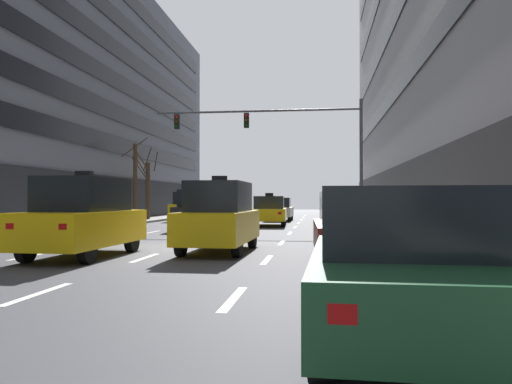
{
  "coord_description": "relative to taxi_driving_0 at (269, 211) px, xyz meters",
  "views": [
    {
      "loc": [
        4.58,
        -15.62,
        1.55
      ],
      "look_at": [
        0.13,
        19.27,
        2.08
      ],
      "focal_mm": 34.67,
      "sensor_mm": 36.0,
      "label": 1
    }
  ],
  "objects": [
    {
      "name": "lane_stripe_l1_s6",
      "position": [
        -4.95,
        -1.2,
        -0.85
      ],
      "size": [
        0.16,
        2.0,
        0.01
      ],
      "primitive_type": "cube",
      "color": "silver",
      "rests_on": "ground"
    },
    {
      "name": "pedestrian_0",
      "position": [
        6.29,
        -13.73,
        0.23
      ],
      "size": [
        0.34,
        0.47,
        1.63
      ],
      "color": "brown",
      "rests_on": "sidewalk_right"
    },
    {
      "name": "lane_stripe_l2_s10",
      "position": [
        -1.7,
        18.8,
        -0.85
      ],
      "size": [
        0.16,
        2.0,
        0.01
      ],
      "primitive_type": "cube",
      "color": "silver",
      "rests_on": "ground"
    },
    {
      "name": "lane_stripe_l2_s7",
      "position": [
        -1.7,
        3.8,
        -0.85
      ],
      "size": [
        0.16,
        2.0,
        0.01
      ],
      "primitive_type": "cube",
      "color": "silver",
      "rests_on": "ground"
    },
    {
      "name": "car_driving_3",
      "position": [
        0.02,
        6.91,
        -0.03
      ],
      "size": [
        1.87,
        4.46,
        1.67
      ],
      "color": "black",
      "rests_on": "ground"
    },
    {
      "name": "lane_stripe_l2_s6",
      "position": [
        -1.7,
        -1.2,
        -0.85
      ],
      "size": [
        0.16,
        2.0,
        0.01
      ],
      "primitive_type": "cube",
      "color": "silver",
      "rests_on": "ground"
    },
    {
      "name": "lane_stripe_l1_s3",
      "position": [
        -4.95,
        -16.2,
        -0.85
      ],
      "size": [
        0.16,
        2.0,
        0.01
      ],
      "primitive_type": "cube",
      "color": "silver",
      "rests_on": "ground"
    },
    {
      "name": "lane_stripe_l3_s8",
      "position": [
        1.56,
        8.8,
        -0.85
      ],
      "size": [
        0.16,
        2.0,
        0.01
      ],
      "primitive_type": "cube",
      "color": "silver",
      "rests_on": "ground"
    },
    {
      "name": "lane_stripe_l2_s5",
      "position": [
        -1.7,
        -6.2,
        -0.85
      ],
      "size": [
        0.16,
        2.0,
        0.01
      ],
      "primitive_type": "cube",
      "color": "silver",
      "rests_on": "ground"
    },
    {
      "name": "lane_stripe_l2_s9",
      "position": [
        -1.7,
        13.8,
        -0.85
      ],
      "size": [
        0.16,
        2.0,
        0.01
      ],
      "primitive_type": "cube",
      "color": "silver",
      "rests_on": "ground"
    },
    {
      "name": "taxi_driving_0",
      "position": [
        0.0,
        0.0,
        0.0
      ],
      "size": [
        2.15,
        4.72,
        1.93
      ],
      "color": "black",
      "rests_on": "ground"
    },
    {
      "name": "lane_stripe_l2_s8",
      "position": [
        -1.7,
        8.8,
        -0.85
      ],
      "size": [
        0.16,
        2.0,
        0.01
      ],
      "primitive_type": "cube",
      "color": "silver",
      "rests_on": "ground"
    },
    {
      "name": "traffic_signal_0",
      "position": [
        1.14,
        -1.03,
        4.34
      ],
      "size": [
        11.76,
        0.35,
        6.98
      ],
      "color": "#4C4C51",
      "rests_on": "sidewalk_right"
    },
    {
      "name": "lane_stripe_l1_s7",
      "position": [
        -4.95,
        3.8,
        -0.85
      ],
      "size": [
        0.16,
        2.0,
        0.01
      ],
      "primitive_type": "cube",
      "color": "silver",
      "rests_on": "ground"
    },
    {
      "name": "lane_stripe_l3_s3",
      "position": [
        1.56,
        -16.2,
        -0.85
      ],
      "size": [
        0.16,
        2.0,
        0.01
      ],
      "primitive_type": "cube",
      "color": "silver",
      "rests_on": "ground"
    },
    {
      "name": "lane_stripe_l1_s9",
      "position": [
        -4.95,
        13.8,
        -0.85
      ],
      "size": [
        0.16,
        2.0,
        0.01
      ],
      "primitive_type": "cube",
      "color": "silver",
      "rests_on": "ground"
    },
    {
      "name": "ground_plane",
      "position": [
        -1.7,
        -13.2,
        -0.86
      ],
      "size": [
        120.0,
        120.0,
        0.0
      ],
      "primitive_type": "plane",
      "color": "#424247"
    },
    {
      "name": "lane_stripe_l2_s3",
      "position": [
        -1.7,
        -16.2,
        -0.85
      ],
      "size": [
        0.16,
        2.0,
        0.01
      ],
      "primitive_type": "cube",
      "color": "silver",
      "rests_on": "ground"
    },
    {
      "name": "sidewalk_right",
      "position": [
        6.1,
        -13.2,
        -0.79
      ],
      "size": [
        2.59,
        80.0,
        0.14
      ],
      "primitive_type": "cube",
      "color": "gray",
      "rests_on": "ground"
    },
    {
      "name": "lane_stripe_l1_s10",
      "position": [
        -4.95,
        18.8,
        -0.85
      ],
      "size": [
        0.16,
        2.0,
        0.01
      ],
      "primitive_type": "cube",
      "color": "silver",
      "rests_on": "ground"
    },
    {
      "name": "lane_stripe_l2_s2",
      "position": [
        -1.7,
        -21.2,
        -0.85
      ],
      "size": [
        0.16,
        2.0,
        0.01
      ],
      "primitive_type": "cube",
      "color": "silver",
      "rests_on": "ground"
    },
    {
      "name": "lane_stripe_l1_s8",
      "position": [
        -4.95,
        8.8,
        -0.85
      ],
      "size": [
        0.16,
        2.0,
        0.01
      ],
      "primitive_type": "cube",
      "color": "silver",
      "rests_on": "ground"
    },
    {
      "name": "lane_stripe_l2_s4",
      "position": [
        -1.7,
        -11.2,
        -0.85
      ],
      "size": [
        0.16,
        2.0,
        0.01
      ],
      "primitive_type": "cube",
      "color": "silver",
      "rests_on": "ground"
    },
    {
      "name": "lane_stripe_l3_s9",
      "position": [
        1.56,
        13.8,
        -0.85
      ],
      "size": [
        0.16,
        2.0,
        0.01
      ],
      "primitive_type": "cube",
      "color": "silver",
      "rests_on": "ground"
    },
    {
      "name": "taxi_driving_5",
      "position": [
        -6.66,
        6.38,
        0.18
      ],
      "size": [
        1.94,
        4.36,
        2.26
      ],
      "color": "black",
      "rests_on": "ground"
    },
    {
      "name": "taxi_driving_2",
      "position": [
        -0.04,
        -14.48,
        0.18
      ],
      "size": [
        1.87,
        4.31,
        2.25
      ],
      "color": "black",
      "rests_on": "ground"
    },
    {
      "name": "taxi_driving_1",
      "position": [
        -3.41,
        -16.2,
        0.21
      ],
      "size": [
        1.93,
        4.45,
        2.32
      ],
      "color": "black",
      "rests_on": "ground"
    },
    {
      "name": "pedestrian_1",
      "position": [
        6.71,
        4.19,
        0.17
      ],
      "size": [
        0.34,
        0.48,
        1.55
      ],
      "color": "black",
      "rests_on": "sidewalk_right"
    },
    {
      "name": "lane_stripe_l3_s5",
      "position": [
        1.56,
        -6.2,
        -0.85
      ],
      "size": [
        0.16,
        2.0,
        0.01
      ],
      "primitive_type": "cube",
      "color": "silver",
      "rests_on": "ground"
    },
    {
      "name": "lane_stripe_l1_s5",
      "position": [
        -4.95,
        -6.2,
        -0.85
      ],
      "size": [
        0.16,
        2.0,
        0.01
      ],
      "primitive_type": "cube",
      "color": "silver",
      "rests_on": "ground"
    },
    {
      "name": "car_driving_4",
      "position": [
        -3.4,
        -3.77,
        0.16
      ],
      "size": [
        1.94,
        4.3,
        2.05
      ],
      "color": "black",
      "rests_on": "ground"
    },
    {
      "name": "street_tree_1",
      "position": [
        -9.22,
        2.72,
        1.97
      ],
      "size": [
        2.37,
        1.8,
        5.67
      ],
      "color": "#4C3823",
      "rests_on": "sidewalk_left"
    },
    {
      "name": "lane_stripe_l3_s10",
      "position": [
        1.56,
        18.8,
        -0.85
      ],
      "size": [
        0.16,
        2.0,
        0.01
      ],
      "primitive_type": "cube",
      "color": "silver",
      "rests_on": "ground"
    },
    {
      "name": "car_parked_1",
      "position": [
        3.76,
        -17.34,
        -0.01
      ],
      "size": [
        2.06,
        4.66,
        1.73
      ],
      "color": "black",
      "rests_on": "ground"
    },
    {
      "name": "lane_stripe_l3_s6",
      "position": [
        1.56,
        -1.2,
        -0.85
      ],
      "size": [
        0.16,
        2.0,
        0.01
      ],
      "primitive_type": "cube",
      "color": "silver",
      "rests_on": "ground"
    },
    {
      "name": "lane_stripe_l3_s2",
      "position": [
        1.56,
        -21.2,
        -0.85
      ],
      "size": [
        0.16,
        2.0,
        0.01
      ],
      "primitive_type": "cube",
      "color": "silver",
      "rests_on": "ground"
    },
    {
      "name": "lane_stripe_l3_s4",
      "position": [
        1.56,
        -11.2,
        -0.85
      ],
      "size": [
        0.16,
        2.0,
        0.01
      ],
      "primitive_type": "cube",
      "color": "silver",
      "rests_on": "ground"
    },
    {
      "name": "street_tree_0",
      "position": [
        -9.25,
        5.08,
        1.45
      ],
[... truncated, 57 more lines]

